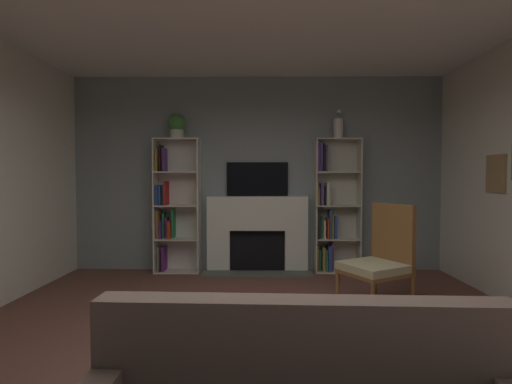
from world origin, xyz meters
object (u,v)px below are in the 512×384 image
(tv, at_px, (257,179))
(armchair, at_px, (381,258))
(bookshelf_left, at_px, (173,208))
(vase_with_flowers, at_px, (338,128))
(potted_plant, at_px, (177,125))
(bookshelf_right, at_px, (331,210))
(fireplace, at_px, (257,232))
(coffee_table, at_px, (289,349))

(tv, xyz_separation_m, armchair, (1.32, -1.68, -0.83))
(tv, xyz_separation_m, bookshelf_left, (-1.24, -0.08, -0.42))
(vase_with_flowers, distance_m, armchair, 2.22)
(potted_plant, bearing_deg, bookshelf_right, 1.22)
(armchair, bearing_deg, vase_with_flowers, 95.66)
(fireplace, distance_m, bookshelf_right, 1.13)
(bookshelf_left, distance_m, armchair, 3.05)
(fireplace, xyz_separation_m, bookshelf_right, (1.08, -0.00, 0.33))
(fireplace, bearing_deg, tv, 90.00)
(bookshelf_right, xyz_separation_m, armchair, (0.24, -1.60, -0.38))
(bookshelf_right, height_order, coffee_table, bookshelf_right)
(potted_plant, xyz_separation_m, vase_with_flowers, (2.33, 0.00, -0.04))
(bookshelf_left, bearing_deg, potted_plant, -26.43)
(vase_with_flowers, xyz_separation_m, armchair, (0.15, -1.56, -1.57))
(tv, distance_m, bookshelf_right, 1.18)
(potted_plant, relative_size, coffee_table, 0.45)
(armchair, bearing_deg, coffee_table, -121.52)
(coffee_table, bearing_deg, potted_plant, 112.46)
(fireplace, height_order, bookshelf_left, bookshelf_left)
(fireplace, xyz_separation_m, armchair, (1.32, -1.61, -0.04))
(bookshelf_left, distance_m, bookshelf_right, 2.33)
(bookshelf_right, bearing_deg, potted_plant, -178.78)
(potted_plant, bearing_deg, coffee_table, -67.54)
(bookshelf_left, xyz_separation_m, vase_with_flowers, (2.41, -0.04, 1.16))
(vase_with_flowers, bearing_deg, tv, 174.14)
(vase_with_flowers, height_order, coffee_table, vase_with_flowers)
(bookshelf_left, height_order, coffee_table, bookshelf_left)
(tv, height_order, bookshelf_left, bookshelf_left)
(armchair, xyz_separation_m, coffee_table, (-1.10, -1.80, -0.18))
(bookshelf_left, xyz_separation_m, armchair, (2.57, -1.59, -0.41))
(bookshelf_right, distance_m, vase_with_flowers, 1.20)
(fireplace, relative_size, vase_with_flowers, 3.74)
(tv, xyz_separation_m, vase_with_flowers, (1.17, -0.12, 0.74))
(bookshelf_right, xyz_separation_m, coffee_table, (-0.86, -3.40, -0.56))
(tv, distance_m, armchair, 2.29)
(potted_plant, xyz_separation_m, armchair, (2.49, -1.56, -1.61))
(bookshelf_right, relative_size, armchair, 1.77)
(fireplace, relative_size, tv, 1.74)
(fireplace, xyz_separation_m, coffee_table, (0.22, -3.41, -0.23))
(bookshelf_left, xyz_separation_m, bookshelf_right, (2.33, 0.01, -0.03))
(bookshelf_right, distance_m, armchair, 1.66)
(bookshelf_right, bearing_deg, tv, 176.20)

